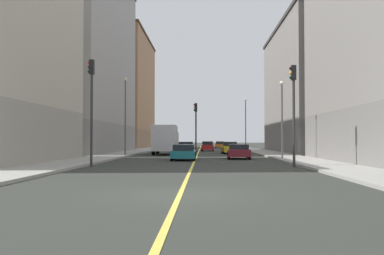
% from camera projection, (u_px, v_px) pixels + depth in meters
% --- Properties ---
extents(ground_plane, '(400.00, 400.00, 0.00)m').
position_uv_depth(ground_plane, '(180.00, 195.00, 12.89)').
color(ground_plane, '#30322D').
rests_on(ground_plane, ground).
extents(sidewalk_left, '(3.47, 168.00, 0.15)m').
position_uv_depth(sidewalk_left, '(256.00, 150.00, 61.62)').
color(sidewalk_left, '#9E9B93').
rests_on(sidewalk_left, ground).
extents(sidewalk_right, '(3.47, 168.00, 0.15)m').
position_uv_depth(sidewalk_right, '(142.00, 150.00, 62.09)').
color(sidewalk_right, '#9E9B93').
rests_on(sidewalk_right, ground).
extents(lane_center_stripe, '(0.16, 154.00, 0.01)m').
position_uv_depth(lane_center_stripe, '(199.00, 151.00, 61.85)').
color(lane_center_stripe, '#E5D14C').
rests_on(lane_center_stripe, ground).
extents(building_left_mid, '(10.63, 24.14, 16.07)m').
position_uv_depth(building_left_mid, '(319.00, 89.00, 53.25)').
color(building_left_mid, slate).
rests_on(building_left_mid, ground).
extents(building_right_midblock, '(10.63, 26.15, 23.89)m').
position_uv_depth(building_right_midblock, '(78.00, 59.00, 53.51)').
color(building_right_midblock, gray).
rests_on(building_right_midblock, ground).
extents(building_right_distant, '(10.63, 24.29, 21.35)m').
position_uv_depth(building_right_distant, '(121.00, 92.00, 80.69)').
color(building_right_distant, '#8F6B4F').
rests_on(building_right_distant, ground).
extents(traffic_light_left_near, '(0.40, 0.32, 6.22)m').
position_uv_depth(traffic_light_left_near, '(293.00, 101.00, 25.70)').
color(traffic_light_left_near, '#2D2D2D').
rests_on(traffic_light_left_near, ground).
extents(traffic_light_right_near, '(0.40, 0.32, 6.63)m').
position_uv_depth(traffic_light_right_near, '(91.00, 98.00, 26.06)').
color(traffic_light_right_near, '#2D2D2D').
rests_on(traffic_light_right_near, ground).
extents(traffic_light_median_far, '(0.40, 0.32, 5.57)m').
position_uv_depth(traffic_light_median_far, '(196.00, 121.00, 45.28)').
color(traffic_light_median_far, '#2D2D2D').
rests_on(traffic_light_median_far, ground).
extents(street_lamp_left_near, '(0.36, 0.36, 6.40)m').
position_uv_depth(street_lamp_left_near, '(282.00, 111.00, 34.99)').
color(street_lamp_left_near, '#4C4C51').
rests_on(street_lamp_left_near, ground).
extents(street_lamp_right_near, '(0.36, 0.36, 7.85)m').
position_uv_depth(street_lamp_right_near, '(125.00, 108.00, 42.57)').
color(street_lamp_right_near, '#4C4C51').
rests_on(street_lamp_right_near, ground).
extents(street_lamp_left_far, '(0.36, 0.36, 7.89)m').
position_uv_depth(street_lamp_left_far, '(246.00, 119.00, 65.56)').
color(street_lamp_left_far, '#4C4C51').
rests_on(street_lamp_left_far, ground).
extents(car_white, '(1.89, 4.57, 1.38)m').
position_uv_depth(car_white, '(187.00, 147.00, 54.62)').
color(car_white, white).
rests_on(car_white, ground).
extents(car_black, '(1.99, 4.34, 1.21)m').
position_uv_depth(car_black, '(179.00, 145.00, 78.40)').
color(car_black, black).
rests_on(car_black, ground).
extents(car_red, '(1.88, 4.57, 1.39)m').
position_uv_depth(car_red, '(208.00, 146.00, 61.09)').
color(car_red, red).
rests_on(car_red, ground).
extents(car_yellow, '(1.87, 4.46, 1.40)m').
position_uv_depth(car_yellow, '(230.00, 148.00, 49.89)').
color(car_yellow, gold).
rests_on(car_yellow, ground).
extents(car_teal, '(1.99, 4.24, 1.27)m').
position_uv_depth(car_teal, '(184.00, 153.00, 34.08)').
color(car_teal, '#196670').
rests_on(car_teal, ground).
extents(car_maroon, '(2.08, 4.17, 1.26)m').
position_uv_depth(car_maroon, '(239.00, 152.00, 36.61)').
color(car_maroon, maroon).
rests_on(car_maroon, ground).
extents(car_orange, '(1.97, 4.62, 1.28)m').
position_uv_depth(car_orange, '(220.00, 145.00, 81.65)').
color(car_orange, orange).
rests_on(car_orange, ground).
extents(box_truck, '(2.57, 6.70, 3.19)m').
position_uv_depth(box_truck, '(166.00, 139.00, 46.42)').
color(box_truck, beige).
rests_on(box_truck, ground).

